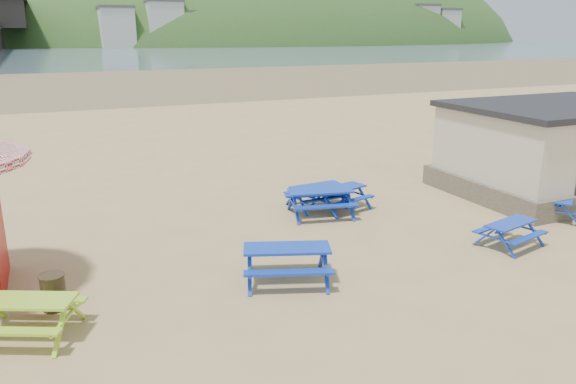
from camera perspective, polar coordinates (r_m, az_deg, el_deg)
name	(u,v)px	position (r m, az deg, el deg)	size (l,w,h in m)	color
ground	(303,241)	(15.55, 1.52, -5.04)	(400.00, 400.00, 0.00)	tan
wet_sand	(96,81)	(68.60, -18.91, 10.64)	(400.00, 400.00, 0.00)	olive
sea	(55,49)	(183.28, -22.55, 13.25)	(400.00, 400.00, 0.00)	#4A5D6A
picnic_table_blue_a	(320,203)	(17.57, 3.32, -1.09)	(2.29, 2.00, 0.83)	#1549AC
picnic_table_blue_b	(317,196)	(18.43, 2.92, -0.43)	(1.85, 1.53, 0.73)	#1549AC
picnic_table_blue_c	(340,198)	(18.27, 5.33, -0.63)	(2.04, 1.80, 0.73)	#1549AC
picnic_table_blue_d	(287,264)	(13.08, -0.11, -7.30)	(2.42, 2.20, 0.83)	#1549AC
picnic_table_blue_e	(510,234)	(16.28, 21.61, -3.99)	(1.85, 1.62, 0.67)	#1549AC
picnic_table_blue_f	(561,207)	(19.34, 25.97, -1.37)	(2.08, 2.02, 0.68)	#1549AC
picnic_table_yellow	(26,318)	(11.94, -25.10, -11.51)	(2.32, 2.15, 0.78)	#90C319
litter_bin	(53,292)	(12.79, -22.73, -9.33)	(0.53, 0.53, 0.78)	#362A17
amenity_block	(557,148)	(22.25, 25.65, 4.07)	(7.40, 5.40, 3.15)	#665B4C
headland_town	(265,65)	(261.61, -2.31, 12.78)	(264.00, 144.00, 108.00)	#2D4C1E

